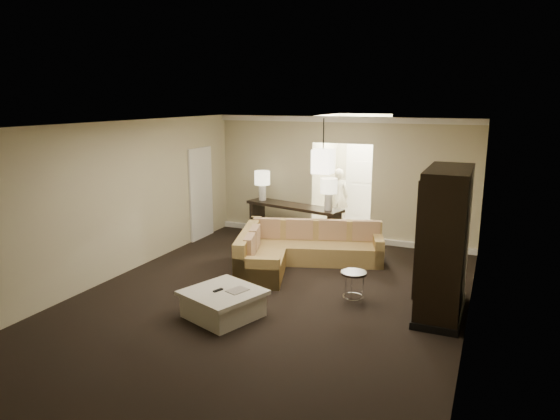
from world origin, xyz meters
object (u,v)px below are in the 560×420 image
at_px(coffee_table, 223,303).
at_px(person, 338,194).
at_px(console_table, 294,221).
at_px(drink_table, 354,280).
at_px(armoire, 444,246).
at_px(sectional_sofa, 297,250).

height_order(coffee_table, person, person).
xyz_separation_m(console_table, drink_table, (2.11, -2.68, -0.16)).
bearing_deg(coffee_table, armoire, 25.96).
bearing_deg(console_table, coffee_table, -70.21).
bearing_deg(armoire, console_table, 143.32).
xyz_separation_m(sectional_sofa, drink_table, (1.48, -1.31, 0.05)).
height_order(sectional_sofa, person, person).
relative_size(drink_table, person, 0.31).
xyz_separation_m(sectional_sofa, armoire, (2.78, -1.17, 0.74)).
xyz_separation_m(drink_table, person, (-1.73, 4.76, 0.44)).
relative_size(coffee_table, console_table, 0.55).
xyz_separation_m(coffee_table, drink_table, (1.63, 1.30, 0.16)).
bearing_deg(coffee_table, person, 90.98).
xyz_separation_m(armoire, drink_table, (-1.31, -0.13, -0.70)).
bearing_deg(person, coffee_table, 80.41).
bearing_deg(sectional_sofa, person, 76.33).
relative_size(sectional_sofa, person, 1.74).
distance_m(console_table, drink_table, 3.42).
height_order(coffee_table, drink_table, drink_table).
bearing_deg(armoire, coffee_table, -154.04).
distance_m(coffee_table, person, 6.09).
distance_m(sectional_sofa, drink_table, 1.97).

